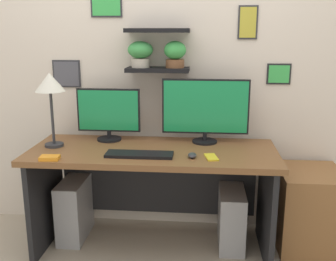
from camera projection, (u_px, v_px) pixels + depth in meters
ground_plane at (154, 247)px, 2.92m from camera, size 8.00×8.00×0.00m
back_wall_assembly at (159, 57)px, 3.01m from camera, size 4.40×0.24×2.70m
desk at (154, 175)px, 2.84m from camera, size 1.70×0.68×0.75m
monitor_left at (109, 114)px, 2.93m from camera, size 0.47×0.18×0.38m
monitor_right at (205, 109)px, 2.85m from camera, size 0.62×0.18×0.46m
keyboard at (139, 154)px, 2.59m from camera, size 0.44×0.14×0.02m
computer_mouse at (192, 155)px, 2.56m from camera, size 0.06×0.09×0.03m
desk_lamp at (50, 87)px, 2.71m from camera, size 0.20×0.20×0.52m
cell_phone at (211, 157)px, 2.55m from camera, size 0.10×0.15×0.01m
scissors_tray at (50, 158)px, 2.52m from camera, size 0.13×0.09×0.02m
drawer_cabinet at (308, 209)px, 2.88m from camera, size 0.44×0.50×0.58m
computer_tower_left at (75, 209)px, 3.02m from camera, size 0.18×0.40×0.45m
computer_tower_right at (231, 218)px, 2.91m from camera, size 0.18×0.40×0.43m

